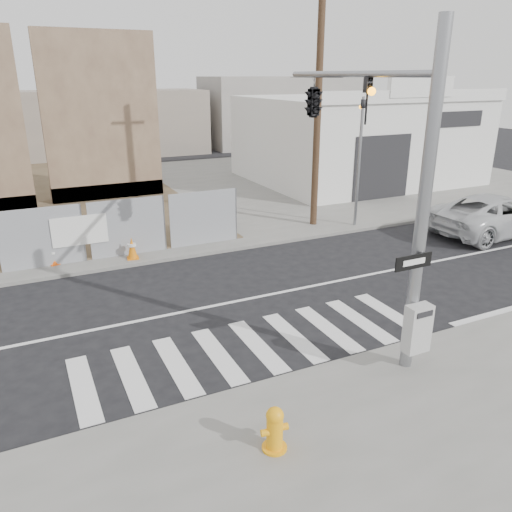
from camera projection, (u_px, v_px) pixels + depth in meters
name	position (u px, v px, depth m)	size (l,w,h in m)	color
ground	(219.00, 305.00, 14.05)	(100.00, 100.00, 0.00)	black
sidewalk_far	(120.00, 199.00, 25.91)	(50.00, 20.00, 0.12)	slate
signal_pole	(345.00, 135.00, 11.70)	(0.96, 5.87, 7.00)	gray
far_signal_pole	(360.00, 144.00, 20.01)	(0.16, 0.20, 5.60)	gray
concrete_wall_right	(103.00, 134.00, 24.64)	(5.50, 1.30, 8.00)	brown
auto_shop	(356.00, 138.00, 29.86)	(12.00, 10.20, 5.95)	silver
utility_pole_right	(318.00, 99.00, 19.58)	(1.60, 0.28, 10.00)	#463020
fire_hydrant	(275.00, 429.00, 8.34)	(0.52, 0.50, 0.82)	#F6A00D
suv	(496.00, 214.00, 20.12)	(2.67, 5.80, 1.61)	silver
traffic_cone_c	(53.00, 255.00, 16.64)	(0.43, 0.43, 0.66)	#FF5B0D
traffic_cone_d	(132.00, 248.00, 17.16)	(0.44, 0.44, 0.76)	orange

